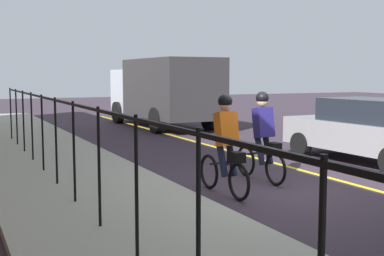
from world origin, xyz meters
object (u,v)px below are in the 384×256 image
Objects in this scene: cyclist_lead at (226,145)px; box_truck_background at (164,90)px; cyclist_follow at (263,137)px; patrol_sedan at (370,129)px.

box_truck_background is at bearing -18.93° from cyclist_lead.
cyclist_follow is (0.72, -1.26, 0.00)m from cyclist_lead.
box_truck_background is (11.40, -3.56, 0.64)m from cyclist_lead.
cyclist_lead is at bearing 161.11° from box_truck_background.
cyclist_lead is 0.27× the size of box_truck_background.
box_truck_background reaches higher than patrol_sedan.
box_truck_background is at bearing 5.31° from patrol_sedan.
patrol_sedan is 10.10m from box_truck_background.
cyclist_follow reaches higher than patrol_sedan.
cyclist_lead is 5.06m from patrol_sedan.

